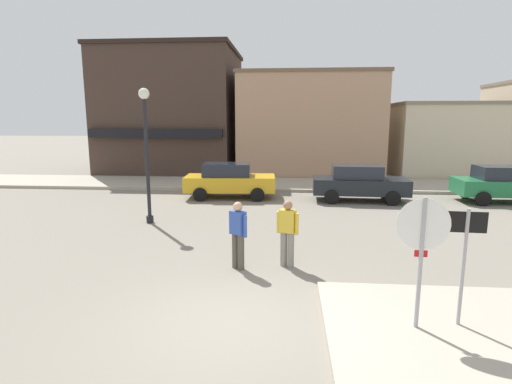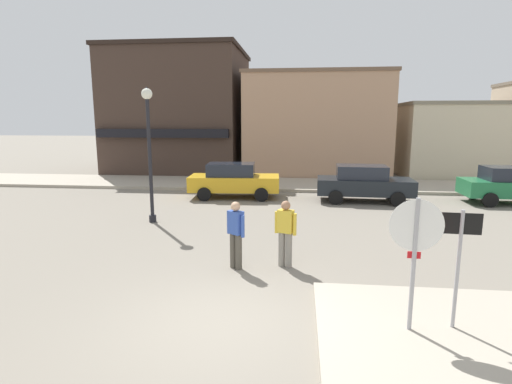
{
  "view_description": "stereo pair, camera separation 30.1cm",
  "coord_description": "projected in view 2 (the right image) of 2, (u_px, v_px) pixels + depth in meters",
  "views": [
    {
      "loc": [
        0.97,
        -6.34,
        3.46
      ],
      "look_at": [
        0.07,
        4.5,
        1.5
      ],
      "focal_mm": 28.0,
      "sensor_mm": 36.0,
      "label": 1
    },
    {
      "loc": [
        1.27,
        -6.31,
        3.46
      ],
      "look_at": [
        0.07,
        4.5,
        1.5
      ],
      "focal_mm": 28.0,
      "sensor_mm": 36.0,
      "label": 2
    }
  ],
  "objects": [
    {
      "name": "kerb_far",
      "position": [
        276.0,
        184.0,
        21.41
      ],
      "size": [
        80.0,
        4.0,
        0.15
      ],
      "primitive_type": "cube",
      "color": "#A89E8C",
      "rests_on": "ground"
    },
    {
      "name": "building_storefront_left_near",
      "position": [
        315.0,
        125.0,
        25.74
      ],
      "size": [
        8.9,
        6.47,
        6.33
      ],
      "color": "tan",
      "rests_on": "ground"
    },
    {
      "name": "parked_car_second",
      "position": [
        364.0,
        183.0,
        17.1
      ],
      "size": [
        4.07,
        2.0,
        1.56
      ],
      "color": "black",
      "rests_on": "ground"
    },
    {
      "name": "lamp_post",
      "position": [
        149.0,
        136.0,
        13.25
      ],
      "size": [
        0.36,
        0.36,
        4.54
      ],
      "color": "black",
      "rests_on": "ground"
    },
    {
      "name": "building_corner_shop",
      "position": [
        181.0,
        112.0,
        27.09
      ],
      "size": [
        8.65,
        8.02,
        8.02
      ],
      "color": "#3D2D26",
      "rests_on": "ground"
    },
    {
      "name": "parked_car_nearest",
      "position": [
        234.0,
        180.0,
        17.98
      ],
      "size": [
        4.1,
        2.08,
        1.56
      ],
      "color": "gold",
      "rests_on": "ground"
    },
    {
      "name": "one_way_sign",
      "position": [
        459.0,
        258.0,
        6.28
      ],
      "size": [
        0.6,
        0.07,
        2.1
      ],
      "color": "#9E9EA3",
      "rests_on": "ground"
    },
    {
      "name": "pedestrian_crossing_near",
      "position": [
        236.0,
        233.0,
        9.31
      ],
      "size": [
        0.49,
        0.4,
        1.61
      ],
      "color": "#4C473D",
      "rests_on": "ground"
    },
    {
      "name": "stop_sign",
      "position": [
        415.0,
        247.0,
        6.19
      ],
      "size": [
        0.82,
        0.09,
        2.3
      ],
      "color": "#9E9EA3",
      "rests_on": "ground"
    },
    {
      "name": "building_storefront_left_mid",
      "position": [
        452.0,
        140.0,
        24.72
      ],
      "size": [
        6.45,
        5.54,
        4.52
      ],
      "color": "beige",
      "rests_on": "ground"
    },
    {
      "name": "ground_plane",
      "position": [
        223.0,
        323.0,
        6.92
      ],
      "size": [
        160.0,
        160.0,
        0.0
      ],
      "primitive_type": "plane",
      "color": "gray"
    },
    {
      "name": "pedestrian_crossing_far",
      "position": [
        285.0,
        232.0,
        9.42
      ],
      "size": [
        0.55,
        0.33,
        1.61
      ],
      "color": "gray",
      "rests_on": "ground"
    }
  ]
}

